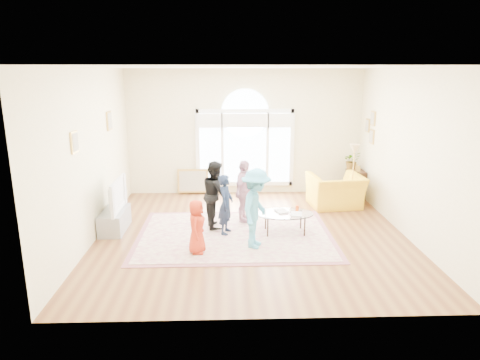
{
  "coord_description": "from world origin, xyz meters",
  "views": [
    {
      "loc": [
        -0.49,
        -7.93,
        3.14
      ],
      "look_at": [
        -0.22,
        0.3,
        1.03
      ],
      "focal_mm": 32.0,
      "sensor_mm": 36.0,
      "label": 1
    }
  ],
  "objects_px": {
    "area_rug": "(235,235)",
    "television": "(113,195)",
    "tv_console": "(115,220)",
    "coffee_table": "(285,214)",
    "armchair": "(336,191)"
  },
  "relations": [
    {
      "from": "coffee_table",
      "to": "television",
      "type": "bearing_deg",
      "value": 174.53
    },
    {
      "from": "coffee_table",
      "to": "armchair",
      "type": "height_order",
      "value": "armchair"
    },
    {
      "from": "area_rug",
      "to": "television",
      "type": "bearing_deg",
      "value": 171.49
    },
    {
      "from": "tv_console",
      "to": "coffee_table",
      "type": "height_order",
      "value": "coffee_table"
    },
    {
      "from": "area_rug",
      "to": "coffee_table",
      "type": "bearing_deg",
      "value": 4.13
    },
    {
      "from": "area_rug",
      "to": "armchair",
      "type": "bearing_deg",
      "value": 35.75
    },
    {
      "from": "area_rug",
      "to": "tv_console",
      "type": "distance_m",
      "value": 2.45
    },
    {
      "from": "tv_console",
      "to": "coffee_table",
      "type": "xyz_separation_m",
      "value": [
        3.41,
        -0.29,
        0.19
      ]
    },
    {
      "from": "area_rug",
      "to": "armchair",
      "type": "xyz_separation_m",
      "value": [
        2.42,
        1.74,
        0.38
      ]
    },
    {
      "from": "area_rug",
      "to": "television",
      "type": "relative_size",
      "value": 3.23
    },
    {
      "from": "tv_console",
      "to": "armchair",
      "type": "distance_m",
      "value": 5.03
    },
    {
      "from": "area_rug",
      "to": "tv_console",
      "type": "relative_size",
      "value": 3.6
    },
    {
      "from": "television",
      "to": "armchair",
      "type": "bearing_deg",
      "value": 15.95
    },
    {
      "from": "area_rug",
      "to": "coffee_table",
      "type": "relative_size",
      "value": 3.17
    },
    {
      "from": "armchair",
      "to": "television",
      "type": "bearing_deg",
      "value": 9.36
    }
  ]
}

